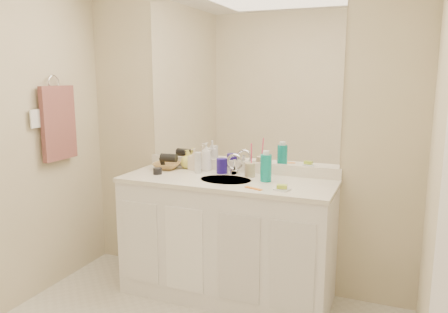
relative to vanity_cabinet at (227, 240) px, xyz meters
name	(u,v)px	position (x,y,z in m)	size (l,w,h in m)	color
wall_back	(240,129)	(0.00, 0.28, 0.77)	(2.60, 0.02, 2.40)	beige
vanity_cabinet	(227,240)	(0.00, 0.00, 0.00)	(1.50, 0.55, 0.85)	white
countertop	(227,181)	(0.00, 0.00, 0.44)	(1.52, 0.57, 0.03)	white
backsplash	(239,166)	(0.00, 0.26, 0.50)	(1.52, 0.03, 0.08)	white
sink_basin	(226,181)	(0.00, -0.02, 0.44)	(0.37, 0.37, 0.02)	#B6B39F
faucet	(235,167)	(0.00, 0.16, 0.51)	(0.02, 0.02, 0.11)	silver
mirror	(240,81)	(0.00, 0.27, 1.14)	(1.48, 0.01, 1.20)	white
blue_mug	(222,166)	(-0.10, 0.16, 0.51)	(0.08, 0.08, 0.11)	navy
tan_cup	(250,170)	(0.13, 0.13, 0.51)	(0.07, 0.07, 0.10)	tan
toothbrush	(251,156)	(0.14, 0.13, 0.60)	(0.01, 0.01, 0.19)	#FF4374
mouthwash_bottle	(266,168)	(0.27, 0.04, 0.55)	(0.08, 0.08, 0.19)	#0C9087
soap_dish	(282,189)	(0.44, -0.16, 0.46)	(0.09, 0.07, 0.01)	white
green_soap	(282,187)	(0.44, -0.16, 0.48)	(0.06, 0.05, 0.02)	#A4C12F
orange_comb	(253,188)	(0.26, -0.19, 0.46)	(0.13, 0.03, 0.01)	orange
dark_jar	(158,171)	(-0.53, -0.05, 0.48)	(0.07, 0.07, 0.05)	black
extra_white_bottle	(198,163)	(-0.27, 0.10, 0.53)	(0.05, 0.05, 0.16)	silver
soap_bottle_white	(206,157)	(-0.25, 0.21, 0.56)	(0.08, 0.08, 0.21)	white
soap_bottle_cream	(194,159)	(-0.35, 0.19, 0.54)	(0.07, 0.08, 0.17)	beige
soap_bottle_yellow	(188,159)	(-0.42, 0.22, 0.53)	(0.11, 0.11, 0.15)	#E4DD58
wicker_basket	(167,166)	(-0.56, 0.13, 0.48)	(0.21, 0.21, 0.05)	olive
hair_dryer	(169,158)	(-0.54, 0.13, 0.54)	(0.06, 0.06, 0.13)	black
towel_ring	(54,82)	(-1.27, -0.25, 1.12)	(0.11, 0.11, 0.01)	silver
hand_towel	(59,123)	(-1.25, -0.25, 0.82)	(0.04, 0.32, 0.55)	brown
switch_plate	(35,119)	(-1.27, -0.45, 0.88)	(0.01, 0.09, 0.13)	white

